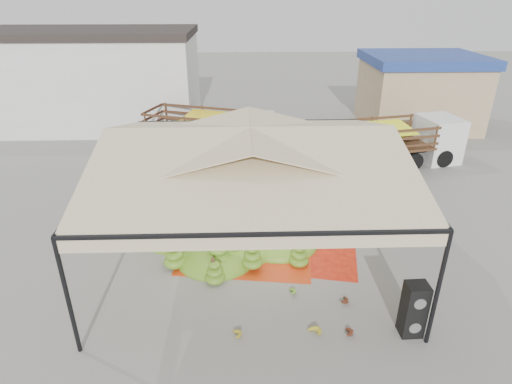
{
  "coord_description": "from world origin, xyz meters",
  "views": [
    {
      "loc": [
        -0.23,
        -11.35,
        7.49
      ],
      "look_at": [
        0.2,
        1.5,
        1.3
      ],
      "focal_mm": 30.0,
      "sensor_mm": 36.0,
      "label": 1
    }
  ],
  "objects_px": {
    "speaker_stack": "(414,309)",
    "banana_heap": "(231,223)",
    "truck_right": "(401,137)",
    "truck_left": "(214,128)",
    "vendor": "(244,161)"
  },
  "relations": [
    {
      "from": "truck_left",
      "to": "speaker_stack",
      "type": "bearing_deg",
      "value": -48.05
    },
    {
      "from": "banana_heap",
      "to": "vendor",
      "type": "distance_m",
      "value": 4.96
    },
    {
      "from": "speaker_stack",
      "to": "truck_left",
      "type": "height_order",
      "value": "truck_left"
    },
    {
      "from": "speaker_stack",
      "to": "vendor",
      "type": "distance_m",
      "value": 10.01
    },
    {
      "from": "banana_heap",
      "to": "truck_left",
      "type": "height_order",
      "value": "truck_left"
    },
    {
      "from": "truck_right",
      "to": "truck_left",
      "type": "bearing_deg",
      "value": 157.2
    },
    {
      "from": "speaker_stack",
      "to": "banana_heap",
      "type": "bearing_deg",
      "value": 133.32
    },
    {
      "from": "speaker_stack",
      "to": "truck_left",
      "type": "xyz_separation_m",
      "value": [
        -5.32,
        12.52,
        0.58
      ]
    },
    {
      "from": "banana_heap",
      "to": "truck_right",
      "type": "height_order",
      "value": "truck_right"
    },
    {
      "from": "truck_left",
      "to": "truck_right",
      "type": "height_order",
      "value": "truck_left"
    },
    {
      "from": "vendor",
      "to": "truck_right",
      "type": "bearing_deg",
      "value": 179.51
    },
    {
      "from": "vendor",
      "to": "truck_left",
      "type": "distance_m",
      "value": 3.62
    },
    {
      "from": "banana_heap",
      "to": "speaker_stack",
      "type": "distance_m",
      "value": 6.08
    },
    {
      "from": "truck_right",
      "to": "speaker_stack",
      "type": "bearing_deg",
      "value": -118.95
    },
    {
      "from": "banana_heap",
      "to": "vendor",
      "type": "height_order",
      "value": "vendor"
    }
  ]
}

